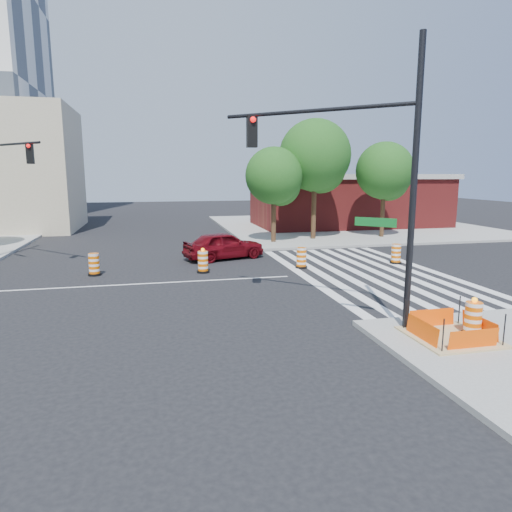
# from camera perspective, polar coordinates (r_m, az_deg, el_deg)

# --- Properties ---
(ground) EXTENTS (120.00, 120.00, 0.00)m
(ground) POSITION_cam_1_polar(r_m,az_deg,el_deg) (20.05, -15.64, -3.46)
(ground) COLOR black
(ground) RESTS_ON ground
(sidewalk_ne) EXTENTS (22.00, 22.00, 0.15)m
(sidewalk_ne) POSITION_cam_1_polar(r_m,az_deg,el_deg) (41.38, 11.38, 3.72)
(sidewalk_ne) COLOR gray
(sidewalk_ne) RESTS_ON ground
(crosswalk_east) EXTENTS (6.75, 13.50, 0.01)m
(crosswalk_east) POSITION_cam_1_polar(r_m,az_deg,el_deg) (22.32, 13.69, -1.98)
(crosswalk_east) COLOR silver
(crosswalk_east) RESTS_ON ground
(lane_centerline) EXTENTS (14.00, 0.12, 0.01)m
(lane_centerline) POSITION_cam_1_polar(r_m,az_deg,el_deg) (20.05, -15.64, -3.44)
(lane_centerline) COLOR silver
(lane_centerline) RESTS_ON ground
(excavation_pit) EXTENTS (2.20, 2.20, 0.90)m
(excavation_pit) POSITION_cam_1_polar(r_m,az_deg,el_deg) (13.85, 23.17, -9.10)
(excavation_pit) COLOR tan
(excavation_pit) RESTS_ON ground
(brick_storefront) EXTENTS (16.50, 8.50, 4.60)m
(brick_storefront) POSITION_cam_1_polar(r_m,az_deg,el_deg) (41.19, 11.49, 6.82)
(brick_storefront) COLOR maroon
(brick_storefront) RESTS_ON ground
(red_coupe) EXTENTS (4.78, 3.05, 1.52)m
(red_coupe) POSITION_cam_1_polar(r_m,az_deg,el_deg) (25.06, -4.04, 1.35)
(red_coupe) COLOR #5D080F
(red_coupe) RESTS_ON ground
(signal_pole_se) EXTENTS (4.64, 4.31, 8.18)m
(signal_pole_se) POSITION_cam_1_polar(r_m,az_deg,el_deg) (13.97, 12.26, 11.65)
(signal_pole_se) COLOR black
(signal_pole_se) RESTS_ON ground
(pit_drum) EXTENTS (0.57, 0.57, 1.12)m
(pit_drum) POSITION_cam_1_polar(r_m,az_deg,el_deg) (14.11, 25.48, -7.25)
(pit_drum) COLOR black
(pit_drum) RESTS_ON ground
(tree_north_c) EXTENTS (3.75, 3.75, 6.37)m
(tree_north_c) POSITION_cam_1_polar(r_m,az_deg,el_deg) (30.24, 2.32, 9.57)
(tree_north_c) COLOR #382314
(tree_north_c) RESTS_ON ground
(tree_north_d) EXTENTS (4.89, 4.89, 8.31)m
(tree_north_d) POSITION_cam_1_polar(r_m,az_deg,el_deg) (32.06, 7.43, 11.87)
(tree_north_d) COLOR #382314
(tree_north_d) RESTS_ON ground
(tree_north_e) EXTENTS (4.04, 4.04, 6.86)m
(tree_north_e) POSITION_cam_1_polar(r_m,az_deg,el_deg) (34.01, 15.80, 9.83)
(tree_north_e) COLOR #382314
(tree_north_e) RESTS_ON ground
(median_drum_2) EXTENTS (0.60, 0.60, 1.02)m
(median_drum_2) POSITION_cam_1_polar(r_m,az_deg,el_deg) (22.24, -19.58, -1.08)
(median_drum_2) COLOR black
(median_drum_2) RESTS_ON ground
(median_drum_3) EXTENTS (0.60, 0.60, 1.18)m
(median_drum_3) POSITION_cam_1_polar(r_m,az_deg,el_deg) (21.70, -6.64, -0.80)
(median_drum_3) COLOR black
(median_drum_3) RESTS_ON ground
(median_drum_4) EXTENTS (0.60, 0.60, 1.02)m
(median_drum_4) POSITION_cam_1_polar(r_m,az_deg,el_deg) (22.70, 5.69, -0.32)
(median_drum_4) COLOR black
(median_drum_4) RESTS_ON ground
(median_drum_5) EXTENTS (0.60, 0.60, 1.02)m
(median_drum_5) POSITION_cam_1_polar(r_m,az_deg,el_deg) (24.80, 17.09, 0.17)
(median_drum_5) COLOR black
(median_drum_5) RESTS_ON ground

